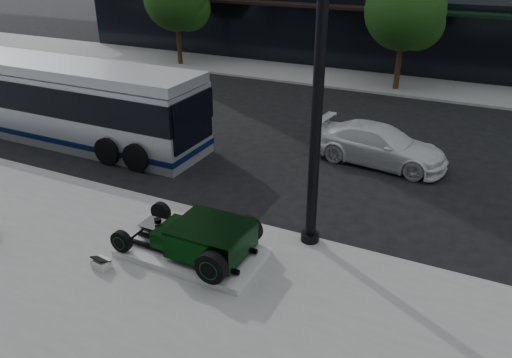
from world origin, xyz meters
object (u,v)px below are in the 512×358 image
at_px(transit_bus, 58,100).
at_px(lamppost, 318,90).
at_px(hot_rod, 203,238).
at_px(white_sedan, 380,145).

bearing_deg(transit_bus, lamppost, -14.73).
xyz_separation_m(hot_rod, lamppost, (1.97, 1.84, 3.29)).
bearing_deg(hot_rod, white_sedan, 73.47).
distance_m(transit_bus, white_sedan, 11.97).
bearing_deg(lamppost, white_sedan, 86.97).
bearing_deg(white_sedan, lamppost, -177.06).
xyz_separation_m(hot_rod, white_sedan, (2.27, 7.67, -0.04)).
distance_m(lamppost, white_sedan, 6.72).
height_order(hot_rod, white_sedan, white_sedan).
relative_size(hot_rod, lamppost, 0.38).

